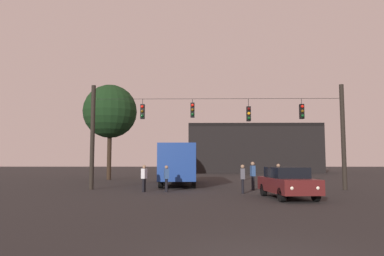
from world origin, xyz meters
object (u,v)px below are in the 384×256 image
object	(u,v)px
city_bus	(179,160)
pedestrian_crossing_left	(279,175)
pedestrian_crossing_center	(144,177)
tree_left_silhouette	(110,112)
car_near_right	(287,182)
pedestrian_trailing	(253,174)
pedestrian_near_bus	(166,177)
pedestrian_crossing_right	(243,177)

from	to	relation	value
city_bus	pedestrian_crossing_left	distance (m)	8.80
pedestrian_crossing_center	tree_left_silhouette	world-z (taller)	tree_left_silhouette
car_near_right	pedestrian_trailing	bearing A→B (deg)	100.84
pedestrian_crossing_left	pedestrian_crossing_center	xyz separation A→B (m)	(-8.21, -1.34, -0.04)
car_near_right	pedestrian_crossing_left	world-z (taller)	pedestrian_crossing_left
city_bus	tree_left_silhouette	bearing A→B (deg)	137.44
city_bus	car_near_right	world-z (taller)	city_bus
pedestrian_crossing_left	pedestrian_near_bus	world-z (taller)	pedestrian_crossing_left
city_bus	pedestrian_crossing_center	distance (m)	7.46
car_near_right	tree_left_silhouette	world-z (taller)	tree_left_silhouette
pedestrian_trailing	pedestrian_crossing_left	bearing A→B (deg)	-0.79
pedestrian_crossing_left	pedestrian_near_bus	bearing A→B (deg)	-169.61
tree_left_silhouette	pedestrian_crossing_left	bearing A→B (deg)	-42.30
pedestrian_crossing_center	pedestrian_near_bus	size ratio (longest dim) A/B	1.02
car_near_right	pedestrian_crossing_center	distance (m)	8.36
pedestrian_crossing_left	pedestrian_crossing_right	xyz separation A→B (m)	(-2.50, -2.23, -0.02)
pedestrian_crossing_left	pedestrian_trailing	world-z (taller)	pedestrian_trailing
city_bus	pedestrian_crossing_right	bearing A→B (deg)	-63.67
pedestrian_crossing_center	pedestrian_trailing	world-z (taller)	pedestrian_trailing
pedestrian_crossing_right	tree_left_silhouette	xyz separation A→B (m)	(-11.22, 14.71, 5.76)
pedestrian_crossing_left	pedestrian_near_bus	distance (m)	7.01
pedestrian_near_bus	pedestrian_crossing_center	bearing A→B (deg)	-176.73
pedestrian_crossing_right	tree_left_silhouette	bearing A→B (deg)	127.32
car_near_right	pedestrian_crossing_center	bearing A→B (deg)	154.70
city_bus	pedestrian_near_bus	xyz separation A→B (m)	(-0.39, -7.12, -1.00)
pedestrian_crossing_right	tree_left_silhouette	world-z (taller)	tree_left_silhouette
pedestrian_crossing_right	pedestrian_trailing	xyz separation A→B (m)	(0.91, 2.25, 0.10)
car_near_right	pedestrian_near_bus	size ratio (longest dim) A/B	2.88
car_near_right	pedestrian_crossing_left	xyz separation A→B (m)	(0.65, 4.91, 0.13)
tree_left_silhouette	car_near_right	bearing A→B (deg)	-53.08
pedestrian_crossing_right	tree_left_silhouette	size ratio (longest dim) A/B	0.17
car_near_right	pedestrian_near_bus	bearing A→B (deg)	149.70
pedestrian_crossing_right	pedestrian_trailing	bearing A→B (deg)	68.07
pedestrian_crossing_center	pedestrian_trailing	bearing A→B (deg)	11.63
pedestrian_trailing	tree_left_silhouette	bearing A→B (deg)	134.22
pedestrian_crossing_center	pedestrian_near_bus	xyz separation A→B (m)	(1.32, 0.08, -0.02)
tree_left_silhouette	city_bus	bearing A→B (deg)	-42.56
pedestrian_near_bus	pedestrian_trailing	distance (m)	5.45
city_bus	pedestrian_crossing_center	xyz separation A→B (m)	(-1.71, -7.19, -0.98)
city_bus	car_near_right	size ratio (longest dim) A/B	2.47
pedestrian_crossing_center	pedestrian_crossing_right	distance (m)	5.78
tree_left_silhouette	pedestrian_crossing_right	bearing A→B (deg)	-52.68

